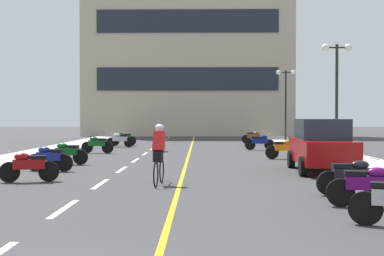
{
  "coord_description": "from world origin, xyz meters",
  "views": [
    {
      "loc": [
        0.82,
        -4.83,
        1.91
      ],
      "look_at": [
        0.43,
        19.86,
        1.36
      ],
      "focal_mm": 49.43,
      "sensor_mm": 36.0,
      "label": 1
    }
  ],
  "objects_px": {
    "parked_car_near": "(322,145)",
    "motorcycle_11": "(123,138)",
    "street_lamp_mid": "(337,74)",
    "motorcycle_9": "(260,142)",
    "motorcycle_2": "(368,185)",
    "motorcycle_10": "(120,140)",
    "motorcycle_5": "(49,158)",
    "street_lamp_far": "(286,89)",
    "motorcycle_12": "(254,137)",
    "motorcycle_7": "(284,148)",
    "motorcycle_8": "(97,144)",
    "cyclist_rider": "(159,153)",
    "motorcycle_4": "(29,166)",
    "motorcycle_6": "(67,153)",
    "motorcycle_3": "(352,176)"
  },
  "relations": [
    {
      "from": "parked_car_near",
      "to": "motorcycle_11",
      "type": "relative_size",
      "value": 2.58
    },
    {
      "from": "street_lamp_mid",
      "to": "motorcycle_9",
      "type": "bearing_deg",
      "value": 124.25
    },
    {
      "from": "motorcycle_2",
      "to": "motorcycle_10",
      "type": "relative_size",
      "value": 1.0
    },
    {
      "from": "motorcycle_5",
      "to": "motorcycle_10",
      "type": "relative_size",
      "value": 1.0
    },
    {
      "from": "street_lamp_far",
      "to": "motorcycle_9",
      "type": "distance_m",
      "value": 10.76
    },
    {
      "from": "street_lamp_mid",
      "to": "street_lamp_far",
      "type": "height_order",
      "value": "street_lamp_far"
    },
    {
      "from": "motorcycle_11",
      "to": "motorcycle_12",
      "type": "relative_size",
      "value": 0.98
    },
    {
      "from": "motorcycle_9",
      "to": "street_lamp_mid",
      "type": "bearing_deg",
      "value": -55.75
    },
    {
      "from": "street_lamp_mid",
      "to": "motorcycle_7",
      "type": "xyz_separation_m",
      "value": [
        -2.76,
        -1.68,
        -3.47
      ]
    },
    {
      "from": "motorcycle_2",
      "to": "motorcycle_8",
      "type": "distance_m",
      "value": 18.32
    },
    {
      "from": "motorcycle_7",
      "to": "motorcycle_8",
      "type": "distance_m",
      "value": 9.72
    },
    {
      "from": "motorcycle_10",
      "to": "motorcycle_12",
      "type": "height_order",
      "value": "same"
    },
    {
      "from": "parked_car_near",
      "to": "cyclist_rider",
      "type": "height_order",
      "value": "parked_car_near"
    },
    {
      "from": "motorcycle_4",
      "to": "street_lamp_far",
      "type": "bearing_deg",
      "value": 65.03
    },
    {
      "from": "street_lamp_far",
      "to": "motorcycle_6",
      "type": "bearing_deg",
      "value": -121.77
    },
    {
      "from": "street_lamp_mid",
      "to": "motorcycle_8",
      "type": "relative_size",
      "value": 3.09
    },
    {
      "from": "motorcycle_3",
      "to": "motorcycle_12",
      "type": "bearing_deg",
      "value": 89.74
    },
    {
      "from": "motorcycle_3",
      "to": "motorcycle_9",
      "type": "xyz_separation_m",
      "value": [
        -0.27,
        17.16,
        0.0
      ]
    },
    {
      "from": "motorcycle_10",
      "to": "motorcycle_5",
      "type": "bearing_deg",
      "value": -91.15
    },
    {
      "from": "parked_car_near",
      "to": "motorcycle_10",
      "type": "bearing_deg",
      "value": 122.64
    },
    {
      "from": "motorcycle_6",
      "to": "motorcycle_9",
      "type": "height_order",
      "value": "same"
    },
    {
      "from": "motorcycle_9",
      "to": "cyclist_rider",
      "type": "height_order",
      "value": "cyclist_rider"
    },
    {
      "from": "motorcycle_6",
      "to": "motorcycle_7",
      "type": "height_order",
      "value": "same"
    },
    {
      "from": "motorcycle_2",
      "to": "motorcycle_10",
      "type": "distance_m",
      "value": 23.02
    },
    {
      "from": "motorcycle_8",
      "to": "motorcycle_7",
      "type": "bearing_deg",
      "value": -20.92
    },
    {
      "from": "motorcycle_9",
      "to": "cyclist_rider",
      "type": "distance_m",
      "value": 15.84
    },
    {
      "from": "motorcycle_12",
      "to": "street_lamp_far",
      "type": "bearing_deg",
      "value": 43.44
    },
    {
      "from": "parked_car_near",
      "to": "motorcycle_6",
      "type": "distance_m",
      "value": 9.82
    },
    {
      "from": "street_lamp_far",
      "to": "motorcycle_11",
      "type": "relative_size",
      "value": 3.18
    },
    {
      "from": "parked_car_near",
      "to": "motorcycle_11",
      "type": "bearing_deg",
      "value": 119.86
    },
    {
      "from": "motorcycle_3",
      "to": "motorcycle_5",
      "type": "relative_size",
      "value": 1.01
    },
    {
      "from": "motorcycle_12",
      "to": "motorcycle_8",
      "type": "bearing_deg",
      "value": -132.15
    },
    {
      "from": "street_lamp_mid",
      "to": "motorcycle_10",
      "type": "bearing_deg",
      "value": 148.13
    },
    {
      "from": "motorcycle_11",
      "to": "motorcycle_9",
      "type": "bearing_deg",
      "value": -27.09
    },
    {
      "from": "motorcycle_8",
      "to": "motorcycle_9",
      "type": "distance_m",
      "value": 9.15
    },
    {
      "from": "motorcycle_8",
      "to": "motorcycle_11",
      "type": "height_order",
      "value": "same"
    },
    {
      "from": "parked_car_near",
      "to": "motorcycle_2",
      "type": "bearing_deg",
      "value": -95.27
    },
    {
      "from": "parked_car_near",
      "to": "motorcycle_9",
      "type": "relative_size",
      "value": 2.5
    },
    {
      "from": "street_lamp_far",
      "to": "motorcycle_6",
      "type": "distance_m",
      "value": 22.46
    },
    {
      "from": "street_lamp_mid",
      "to": "motorcycle_2",
      "type": "bearing_deg",
      "value": -101.88
    },
    {
      "from": "motorcycle_2",
      "to": "motorcycle_11",
      "type": "distance_m",
      "value": 24.68
    },
    {
      "from": "street_lamp_mid",
      "to": "parked_car_near",
      "type": "xyz_separation_m",
      "value": [
        -2.34,
        -7.13,
        -3.03
      ]
    },
    {
      "from": "motorcycle_3",
      "to": "motorcycle_9",
      "type": "relative_size",
      "value": 1.0
    },
    {
      "from": "parked_car_near",
      "to": "motorcycle_4",
      "type": "relative_size",
      "value": 2.54
    },
    {
      "from": "street_lamp_mid",
      "to": "cyclist_rider",
      "type": "distance_m",
      "value": 13.42
    },
    {
      "from": "street_lamp_mid",
      "to": "motorcycle_6",
      "type": "height_order",
      "value": "street_lamp_mid"
    },
    {
      "from": "motorcycle_3",
      "to": "motorcycle_11",
      "type": "height_order",
      "value": "same"
    },
    {
      "from": "motorcycle_6",
      "to": "motorcycle_9",
      "type": "xyz_separation_m",
      "value": [
        8.68,
        9.14,
        0.0
      ]
    },
    {
      "from": "street_lamp_mid",
      "to": "motorcycle_5",
      "type": "distance_m",
      "value": 14.17
    },
    {
      "from": "motorcycle_9",
      "to": "motorcycle_12",
      "type": "height_order",
      "value": "same"
    }
  ]
}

